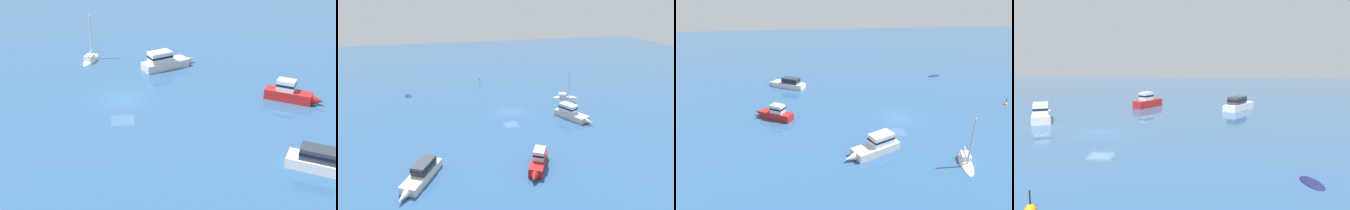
% 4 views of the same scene
% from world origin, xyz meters
% --- Properties ---
extents(ground_plane, '(160.00, 160.00, 0.00)m').
position_xyz_m(ground_plane, '(0.00, 0.00, 0.00)').
color(ground_plane, '#2D5684').
extents(motor_cruiser, '(4.80, 7.39, 1.86)m').
position_xyz_m(motor_cruiser, '(-14.71, -16.47, 0.75)').
color(motor_cruiser, silver).
rests_on(motor_cruiser, ground).
extents(ketch, '(4.87, 2.57, 6.08)m').
position_xyz_m(ketch, '(12.12, 4.15, 0.19)').
color(ketch, white).
rests_on(ketch, ground).
extents(motor_cruiser_1, '(4.06, 5.86, 2.22)m').
position_xyz_m(motor_cruiser_1, '(-1.55, -17.57, 0.82)').
color(motor_cruiser_1, '#B21E1E').
rests_on(motor_cruiser_1, ground).
extents(motor_cruiser_2, '(4.43, 7.00, 2.21)m').
position_xyz_m(motor_cruiser_2, '(8.79, -5.11, 0.87)').
color(motor_cruiser_2, silver).
rests_on(motor_cruiser_2, ground).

